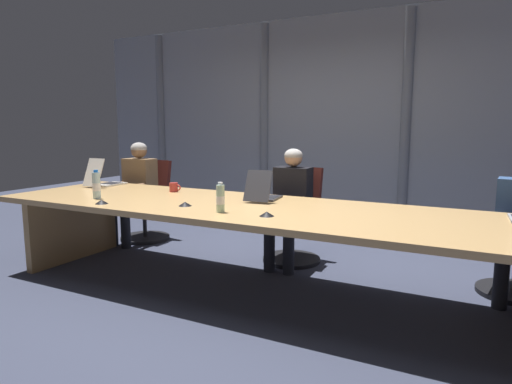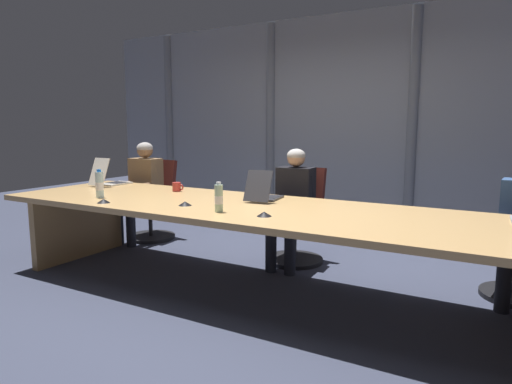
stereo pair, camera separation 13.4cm
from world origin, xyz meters
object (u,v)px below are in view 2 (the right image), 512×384
Objects in this scene: person_left_mid at (292,200)px; water_bottle_primary at (100,185)px; water_bottle_secondary at (219,198)px; person_left_end at (141,185)px; laptop_left_end at (110,180)px; conference_mic_right_side at (185,203)px; laptop_left_mid at (264,194)px; coffee_mug_near at (177,187)px; conference_mic_left_side at (104,201)px; conference_mic_middle at (264,214)px; office_chair_left_end at (153,209)px; office_chair_left_mid at (297,226)px.

person_left_mid is 4.49× the size of water_bottle_primary.
person_left_end is at bearing 148.30° from water_bottle_secondary.
water_bottle_primary is (0.60, -0.68, 0.06)m from laptop_left_end.
conference_mic_right_side is at bearing 3.74° from water_bottle_primary.
laptop_left_mid is 4.15× the size of conference_mic_right_side.
person_left_mid reaches higher than water_bottle_primary.
water_bottle_secondary is at bearing -110.35° from laptop_left_end.
coffee_mug_near is (-1.03, 0.04, -0.01)m from laptop_left_mid.
laptop_left_mid is 2.09m from person_left_end.
laptop_left_end is at bearing 134.55° from conference_mic_left_side.
water_bottle_primary is at bearing 179.77° from conference_mic_middle.
water_bottle_secondary is 2.12× the size of conference_mic_right_side.
person_left_end is 1.62m from conference_mic_left_side.
office_chair_left_end is 2.42m from water_bottle_secondary.
water_bottle_secondary is 2.12× the size of conference_mic_middle.
laptop_left_mid is 0.46× the size of office_chair_left_end.
coffee_mug_near is at bearing 62.85° from person_left_end.
person_left_mid is (2.04, -0.01, -0.02)m from person_left_end.
laptop_left_end is 1.00× the size of laptop_left_mid.
person_left_end reaches higher than person_left_mid.
person_left_mid is at bearing 90.43° from person_left_end.
coffee_mug_near is (0.96, -0.01, -0.01)m from laptop_left_end.
office_chair_left_end is at bearing 144.40° from coffee_mug_near.
conference_mic_left_side and conference_mic_middle have the same top height.
water_bottle_primary is 2.39× the size of conference_mic_right_side.
coffee_mug_near is 0.84m from conference_mic_right_side.
conference_mic_left_side is (-1.10, -0.15, -0.09)m from water_bottle_secondary.
person_left_end is 10.99× the size of conference_mic_right_side.
conference_mic_right_side is at bearing 54.95° from person_left_end.
conference_mic_left_side is (-1.17, -1.36, 0.10)m from person_left_mid.
person_left_end is at bearing 144.34° from conference_mic_right_side.
water_bottle_secondary is (1.94, -0.71, 0.05)m from laptop_left_end.
laptop_left_mid is (1.99, -0.05, -0.01)m from laptop_left_end.
person_left_end is 2.32m from water_bottle_secondary.
office_chair_left_end is at bearing 118.59° from conference_mic_left_side.
coffee_mug_near reaches higher than conference_mic_middle.
person_left_mid is at bearing 26.01° from coffee_mug_near.
conference_mic_right_side is at bearing -25.07° from person_left_mid.
laptop_left_mid is 1.52m from water_bottle_primary.
office_chair_left_end is at bearing 139.97° from conference_mic_right_side.
person_left_end reaches higher than coffee_mug_near.
conference_mic_middle is 1.00× the size of conference_mic_right_side.
office_chair_left_mid is 2.00m from water_bottle_primary.
office_chair_left_end is 0.83× the size of person_left_mid.
office_chair_left_mid is at bearing -71.81° from laptop_left_end.
office_chair_left_end reaches higher than office_chair_left_mid.
water_bottle_secondary is (1.97, -1.22, 0.17)m from person_left_end.
laptop_left_end is at bearing 179.40° from coffee_mug_near.
water_bottle_secondary reaches higher than office_chair_left_mid.
conference_mic_right_side is at bearing 19.18° from conference_mic_left_side.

